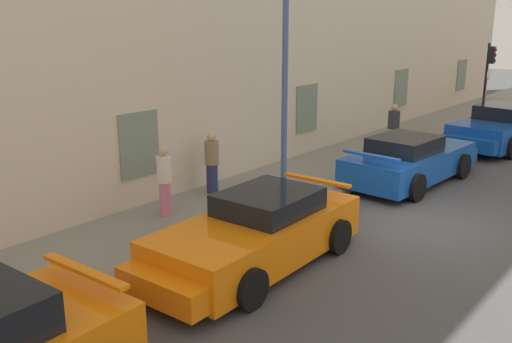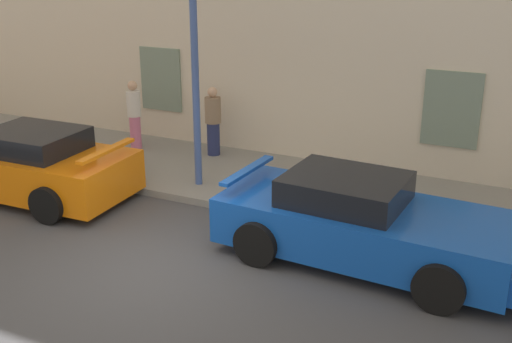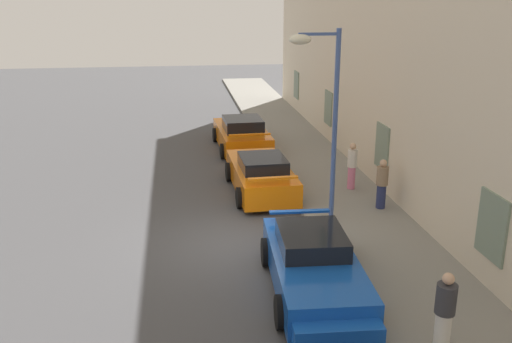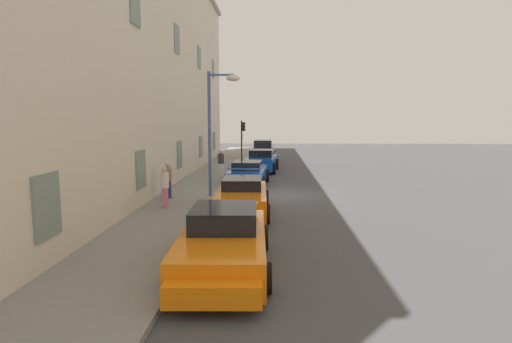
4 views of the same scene
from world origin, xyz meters
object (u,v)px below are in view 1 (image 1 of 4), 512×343
object	(u,v)px
pedestrian_bystander	(212,162)
sportscar_yellow_flank	(252,237)
sportscar_tail_end	(496,130)
traffic_light	(489,70)
pedestrian_strolling	(393,128)
street_lamp	(301,40)
sportscar_white_middle	(412,160)
pedestrian_admiring	(164,180)

from	to	relation	value
pedestrian_bystander	sportscar_yellow_flank	bearing A→B (deg)	-126.55
sportscar_tail_end	pedestrian_bystander	size ratio (longest dim) A/B	3.06
traffic_light	pedestrian_bystander	xyz separation A→B (m)	(-13.40, 2.28, -1.44)
pedestrian_bystander	sportscar_tail_end	bearing A→B (deg)	-19.96
traffic_light	pedestrian_bystander	size ratio (longest dim) A/B	2.10
sportscar_tail_end	pedestrian_strolling	xyz separation A→B (m)	(-3.20, 2.30, 0.27)
sportscar_tail_end	street_lamp	distance (m)	10.29
street_lamp	sportscar_yellow_flank	bearing A→B (deg)	-159.05
sportscar_white_middle	pedestrian_admiring	size ratio (longest dim) A/B	3.09
sportscar_white_middle	sportscar_tail_end	world-z (taller)	sportscar_tail_end
traffic_light	street_lamp	xyz separation A→B (m)	(-12.77, 0.10, 1.55)
street_lamp	pedestrian_bystander	size ratio (longest dim) A/B	3.51
pedestrian_admiring	street_lamp	bearing A→B (deg)	-36.05
pedestrian_bystander	traffic_light	bearing A→B (deg)	-9.67
sportscar_white_middle	sportscar_yellow_flank	bearing A→B (deg)	-178.70
sportscar_white_middle	street_lamp	bearing A→B (deg)	165.24
sportscar_white_middle	pedestrian_admiring	world-z (taller)	pedestrian_admiring
sportscar_yellow_flank	pedestrian_admiring	world-z (taller)	pedestrian_admiring
sportscar_yellow_flank	pedestrian_bystander	distance (m)	4.23
sportscar_white_middle	street_lamp	world-z (taller)	street_lamp
sportscar_yellow_flank	sportscar_tail_end	distance (m)	12.78
pedestrian_strolling	sportscar_yellow_flank	bearing A→B (deg)	-168.40
sportscar_tail_end	pedestrian_admiring	size ratio (longest dim) A/B	2.99
sportscar_white_middle	street_lamp	size ratio (longest dim) A/B	0.90
sportscar_white_middle	sportscar_tail_end	xyz separation A→B (m)	(5.66, -0.50, 0.04)
traffic_light	street_lamp	size ratio (longest dim) A/B	0.60
sportscar_yellow_flank	traffic_light	xyz separation A→B (m)	(15.91, 1.11, 1.77)
sportscar_tail_end	pedestrian_strolling	bearing A→B (deg)	144.21
traffic_light	pedestrian_bystander	distance (m)	13.67
traffic_light	sportscar_tail_end	bearing A→B (deg)	-155.29
sportscar_tail_end	street_lamp	bearing A→B (deg)	170.89
sportscar_yellow_flank	pedestrian_bystander	world-z (taller)	pedestrian_bystander
sportscar_yellow_flank	traffic_light	size ratio (longest dim) A/B	1.48
sportscar_white_middle	pedestrian_strolling	world-z (taller)	pedestrian_strolling
traffic_light	pedestrian_bystander	bearing A→B (deg)	170.33
pedestrian_admiring	pedestrian_strolling	world-z (taller)	pedestrian_admiring
pedestrian_admiring	sportscar_yellow_flank	bearing A→B (deg)	-101.83
pedestrian_strolling	sportscar_white_middle	bearing A→B (deg)	-143.81
pedestrian_admiring	pedestrian_bystander	distance (m)	1.91
sportscar_tail_end	traffic_light	distance (m)	3.86
sportscar_tail_end	sportscar_yellow_flank	bearing A→B (deg)	178.48
sportscar_yellow_flank	traffic_light	distance (m)	16.05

